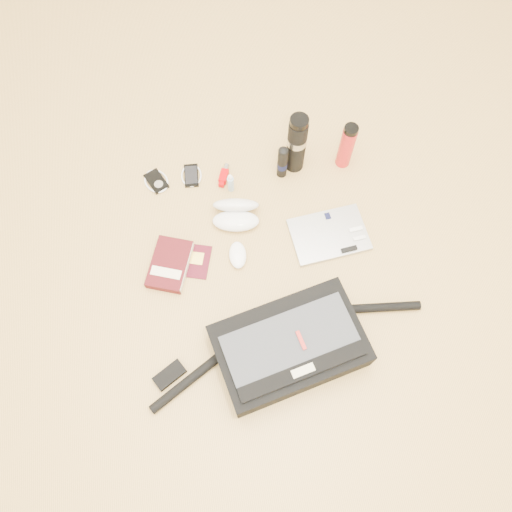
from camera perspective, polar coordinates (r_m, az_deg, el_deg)
name	(u,v)px	position (r m, az deg, el deg)	size (l,w,h in m)	color
ground	(263,272)	(1.91, 0.82, -1.87)	(4.00, 4.00, 0.00)	tan
messenger_bag	(289,346)	(1.76, 3.75, -10.28)	(1.02, 0.41, 0.14)	black
laptop	(329,235)	(1.98, 8.37, 2.41)	(0.31, 0.23, 0.03)	#A7A7A9
book	(170,264)	(1.93, -9.79, -0.96)	(0.20, 0.24, 0.04)	#400A0F
passport	(196,261)	(1.94, -6.82, -0.58)	(0.14, 0.16, 0.01)	#450A16
mouse	(238,255)	(1.92, -2.11, 0.12)	(0.08, 0.12, 0.04)	white
sunglasses_case	(236,213)	(1.97, -2.32, 4.91)	(0.21, 0.18, 0.11)	white
ipod	(156,181)	(2.12, -11.32, 8.38)	(0.12, 0.12, 0.01)	black
phone	(191,175)	(2.12, -7.40, 9.11)	(0.09, 0.11, 0.01)	black
inhaler	(224,175)	(2.09, -3.68, 9.18)	(0.06, 0.11, 0.03)	#B90004
spray_bottle	(231,183)	(2.03, -2.92, 8.29)	(0.03, 0.03, 0.10)	#98BCD3
aerosol_can	(282,162)	(2.04, 3.04, 10.67)	(0.05, 0.05, 0.17)	black
thermos_black	(297,144)	(2.02, 4.66, 12.69)	(0.09, 0.09, 0.30)	black
thermos_red	(347,146)	(2.08, 10.32, 12.26)	(0.08, 0.08, 0.23)	red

